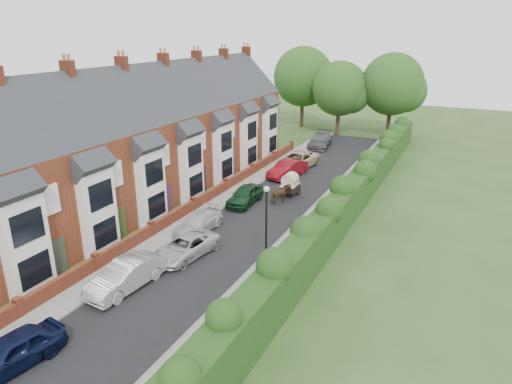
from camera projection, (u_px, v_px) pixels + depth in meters
ground at (175, 293)px, 23.76m from camera, size 140.00×140.00×0.00m
road at (257, 217)px, 33.28m from camera, size 6.00×58.00×0.02m
pavement_hedge_side at (311, 226)px, 31.58m from camera, size 2.20×58.00×0.12m
pavement_house_side at (212, 208)px, 34.84m from camera, size 1.70×58.00×0.12m
kerb_hedge_side at (296, 224)px, 32.01m from camera, size 0.18×58.00×0.13m
kerb_house_side at (221, 209)px, 34.51m from camera, size 0.18×58.00×0.13m
hedge at (337, 210)px, 30.32m from camera, size 2.10×58.00×2.85m
terrace_row at (131, 146)px, 35.15m from camera, size 9.05×40.50×11.50m
garden_wall_row at (193, 205)px, 34.26m from camera, size 0.35×40.35×1.10m
lamppost at (266, 219)px, 24.64m from camera, size 0.32×0.32×5.16m
tree_far_left at (343, 90)px, 56.85m from camera, size 7.14×6.80×9.29m
tree_far_right at (395, 86)px, 55.87m from camera, size 7.98×7.60×10.31m
tree_far_back at (306, 78)px, 61.52m from camera, size 8.40×8.00×10.82m
car_navy at (11, 352)px, 18.33m from camera, size 2.38×4.49×1.45m
car_silver_a at (126, 275)px, 23.94m from camera, size 2.04×4.81×1.54m
car_silver_b at (186, 247)px, 27.35m from camera, size 2.72×4.85×1.28m
car_white at (198, 223)px, 30.70m from camera, size 1.80×4.43×1.29m
car_green at (245, 195)px, 35.59m from camera, size 1.82×4.29×1.45m
car_red at (287, 169)px, 42.06m from camera, size 2.64×4.90×1.53m
car_beige at (297, 160)px, 44.60m from camera, size 3.22×6.00×1.60m
car_grey at (320, 140)px, 52.67m from camera, size 2.87×5.64×1.57m
horse at (281, 195)px, 35.55m from camera, size 1.43×1.98×1.53m
horse_cart at (290, 183)px, 37.08m from camera, size 1.24×2.75×1.98m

